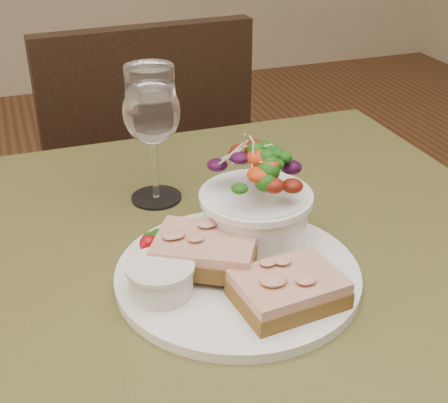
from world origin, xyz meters
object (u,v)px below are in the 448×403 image
object	(u,v)px
cafe_table	(231,327)
sandwich_front	(288,289)
chair_far	(140,256)
salad_bowl	(256,194)
sandwich_back	(206,250)
ramekin	(161,277)
dinner_plate	(238,274)
wine_glass	(152,115)

from	to	relation	value
cafe_table	sandwich_front	bearing A→B (deg)	-78.11
chair_far	salad_bowl	distance (m)	0.88
sandwich_front	salad_bowl	world-z (taller)	salad_bowl
sandwich_front	sandwich_back	bearing A→B (deg)	119.45
sandwich_back	sandwich_front	bearing A→B (deg)	-24.26
sandwich_front	ramekin	distance (m)	0.13
dinner_plate	wine_glass	world-z (taller)	wine_glass
ramekin	wine_glass	world-z (taller)	wine_glass
sandwich_front	salad_bowl	bearing A→B (deg)	77.31
dinner_plate	sandwich_front	world-z (taller)	sandwich_front
chair_far	dinner_plate	distance (m)	0.89
sandwich_front	wine_glass	bearing A→B (deg)	97.54
sandwich_back	ramekin	world-z (taller)	sandwich_back
chair_far	ramekin	distance (m)	0.92
chair_far	sandwich_front	bearing A→B (deg)	86.77
cafe_table	dinner_plate	distance (m)	0.11
sandwich_front	sandwich_back	size ratio (longest dim) A/B	0.84
dinner_plate	sandwich_front	distance (m)	0.08
cafe_table	chair_far	bearing A→B (deg)	88.04
cafe_table	wine_glass	bearing A→B (deg)	104.43
chair_far	sandwich_back	world-z (taller)	chair_far
sandwich_back	salad_bowl	size ratio (longest dim) A/B	1.09
sandwich_front	salad_bowl	distance (m)	0.14
sandwich_front	ramekin	bearing A→B (deg)	148.02
cafe_table	salad_bowl	distance (m)	0.18
sandwich_back	wine_glass	distance (m)	0.22
cafe_table	ramekin	xyz separation A→B (m)	(-0.10, -0.05, 0.13)
chair_far	salad_bowl	xyz separation A→B (m)	(0.01, -0.71, 0.53)
sandwich_back	ramekin	size ratio (longest dim) A/B	2.05
chair_far	dinner_plate	size ratio (longest dim) A/B	3.28
sandwich_back	chair_far	bearing A→B (deg)	115.49
chair_far	sandwich_back	xyz separation A→B (m)	(-0.06, -0.75, 0.49)
dinner_plate	sandwich_front	bearing A→B (deg)	-67.43
ramekin	cafe_table	bearing A→B (deg)	26.35
chair_far	dinner_plate	bearing A→B (deg)	84.58
ramekin	dinner_plate	bearing A→B (deg)	7.25
sandwich_front	sandwich_back	world-z (taller)	sandwich_back
chair_far	sandwich_front	xyz separation A→B (m)	(-0.00, -0.83, 0.48)
sandwich_back	salad_bowl	bearing A→B (deg)	58.79
sandwich_back	ramekin	bearing A→B (deg)	-124.46
dinner_plate	chair_far	bearing A→B (deg)	87.64
salad_bowl	chair_far	bearing A→B (deg)	91.03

